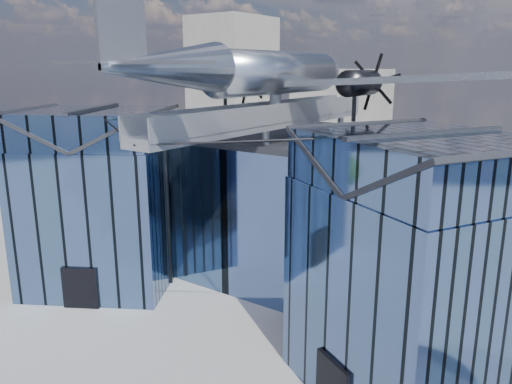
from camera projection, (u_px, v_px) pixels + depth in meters
The scene contains 4 objects.
ground_plane at pixel (237, 317), 29.43m from camera, with size 120.00×120.00×0.00m, color gray.
museum at pixel (289, 205), 32.70m from camera, with size 32.88×24.50×17.60m.
bg_towers at pixel (474, 100), 66.26m from camera, with size 77.00×24.50×26.00m.
tree_side_w at pixel (82, 182), 50.08m from camera, with size 3.75×3.75×4.55m.
Camera 1 is at (16.30, -21.23, 14.33)m, focal length 35.00 mm.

